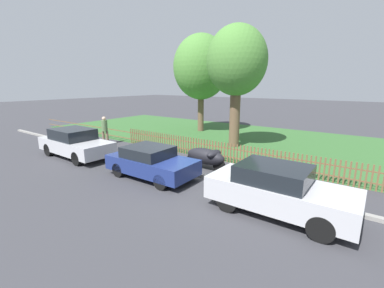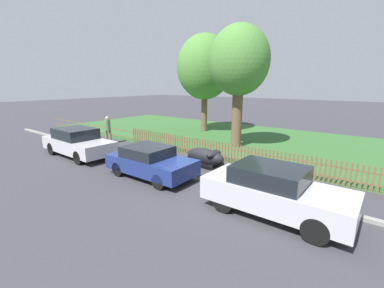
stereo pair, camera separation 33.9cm
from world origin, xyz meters
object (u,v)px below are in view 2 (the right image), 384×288
(tree_nearest_kerb, at_px, (205,67))
(pedestrian_near_fence, at_px, (108,128))
(parked_car_black_saloon, at_px, (150,161))
(tree_behind_motorcycle, at_px, (239,62))
(parked_car_silver_hatchback, at_px, (78,142))
(covered_motorcycle, at_px, (206,156))
(parked_car_navy_estate, at_px, (274,191))

(tree_nearest_kerb, distance_m, pedestrian_near_fence, 8.87)
(parked_car_black_saloon, xyz_separation_m, tree_behind_motorcycle, (0.25, 6.89, 4.33))
(parked_car_silver_hatchback, relative_size, covered_motorcycle, 2.19)
(tree_nearest_kerb, bearing_deg, covered_motorcycle, -54.26)
(tree_nearest_kerb, xyz_separation_m, tree_behind_motorcycle, (4.68, -3.22, -0.03))
(covered_motorcycle, height_order, tree_nearest_kerb, tree_nearest_kerb)
(pedestrian_near_fence, bearing_deg, tree_nearest_kerb, -137.78)
(tree_behind_motorcycle, bearing_deg, parked_car_silver_hatchback, -128.52)
(covered_motorcycle, relative_size, pedestrian_near_fence, 1.17)
(parked_car_silver_hatchback, distance_m, parked_car_black_saloon, 5.38)
(parked_car_black_saloon, distance_m, tree_behind_motorcycle, 8.14)
(parked_car_navy_estate, xyz_separation_m, tree_nearest_kerb, (-9.63, 10.13, 4.27))
(tree_nearest_kerb, relative_size, pedestrian_near_fence, 4.25)
(pedestrian_near_fence, bearing_deg, parked_car_navy_estate, 135.90)
(parked_car_silver_hatchback, relative_size, tree_nearest_kerb, 0.60)
(parked_car_navy_estate, relative_size, tree_behind_motorcycle, 0.58)
(parked_car_black_saloon, xyz_separation_m, parked_car_navy_estate, (5.20, -0.02, 0.10))
(tree_nearest_kerb, bearing_deg, parked_car_silver_hatchback, -95.26)
(covered_motorcycle, distance_m, tree_nearest_kerb, 10.74)
(parked_car_black_saloon, relative_size, tree_nearest_kerb, 0.50)
(parked_car_silver_hatchback, bearing_deg, parked_car_black_saloon, 2.48)
(covered_motorcycle, distance_m, tree_behind_motorcycle, 6.53)
(parked_car_silver_hatchback, height_order, tree_behind_motorcycle, tree_behind_motorcycle)
(tree_behind_motorcycle, bearing_deg, tree_nearest_kerb, 145.43)
(covered_motorcycle, relative_size, tree_behind_motorcycle, 0.29)
(parked_car_navy_estate, xyz_separation_m, pedestrian_near_fence, (-11.78, 2.52, 0.25))
(parked_car_navy_estate, bearing_deg, parked_car_black_saloon, -179.90)
(parked_car_silver_hatchback, relative_size, parked_car_black_saloon, 1.20)
(parked_car_silver_hatchback, bearing_deg, pedestrian_near_fence, 114.71)
(parked_car_black_saloon, distance_m, parked_car_navy_estate, 5.20)
(tree_behind_motorcycle, bearing_deg, covered_motorcycle, -77.57)
(parked_car_silver_hatchback, height_order, parked_car_navy_estate, parked_car_silver_hatchback)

